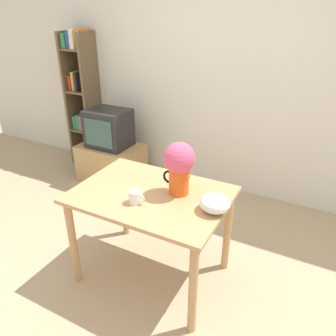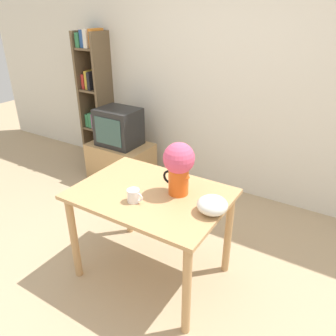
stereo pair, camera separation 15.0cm
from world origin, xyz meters
name	(u,v)px [view 2 (the right image)]	position (x,y,z in m)	size (l,w,h in m)	color
ground_plane	(136,281)	(0.00, 0.00, 0.00)	(12.00, 12.00, 0.00)	tan
wall_back	(234,81)	(0.00, 1.87, 1.30)	(8.00, 0.05, 2.60)	silver
table	(151,206)	(0.06, 0.17, 0.66)	(1.14, 0.82, 0.78)	tan
flower_vase	(179,164)	(0.24, 0.27, 1.02)	(0.25, 0.23, 0.40)	#E05619
coffee_mug	(134,195)	(0.03, 0.00, 0.83)	(0.12, 0.09, 0.09)	white
white_bowl	(212,205)	(0.56, 0.16, 0.84)	(0.21, 0.21, 0.12)	silver
tv_stand	(121,161)	(-1.24, 1.37, 0.24)	(0.77, 0.51, 0.47)	tan
tv_set	(119,127)	(-1.24, 1.37, 0.70)	(0.50, 0.41, 0.45)	black
bookshelf	(96,91)	(-1.89, 1.70, 0.99)	(0.36, 0.34, 1.79)	brown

